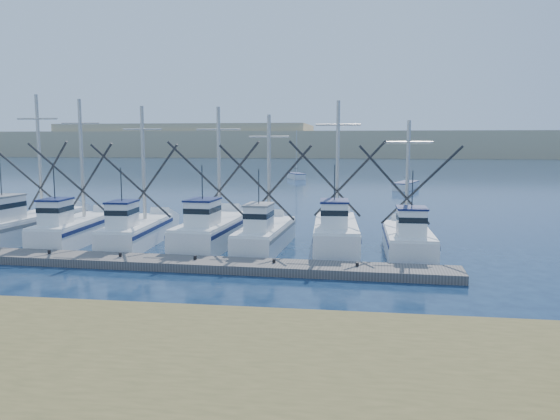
% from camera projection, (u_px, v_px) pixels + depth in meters
% --- Properties ---
extents(ground, '(500.00, 500.00, 0.00)m').
position_uv_depth(ground, '(333.00, 313.00, 20.05)').
color(ground, '#0D1E39').
rests_on(ground, ground).
extents(floating_dock, '(31.82, 3.24, 0.42)m').
position_uv_depth(floating_dock, '(139.00, 262.00, 27.68)').
color(floating_dock, '#68625D').
rests_on(floating_dock, ground).
extents(dune_ridge, '(360.00, 60.00, 10.00)m').
position_uv_depth(dune_ridge, '(358.00, 144.00, 225.55)').
color(dune_ridge, tan).
rests_on(dune_ridge, ground).
extents(trawler_fleet, '(30.22, 9.70, 9.32)m').
position_uv_depth(trawler_fleet, '(169.00, 231.00, 32.74)').
color(trawler_fleet, white).
rests_on(trawler_fleet, ground).
extents(sailboat_near, '(3.89, 6.73, 8.10)m').
position_uv_depth(sailboat_near, '(406.00, 186.00, 71.27)').
color(sailboat_near, white).
rests_on(sailboat_near, ground).
extents(sailboat_far, '(3.65, 5.66, 8.10)m').
position_uv_depth(sailboat_far, '(296.00, 176.00, 91.04)').
color(sailboat_far, white).
rests_on(sailboat_far, ground).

